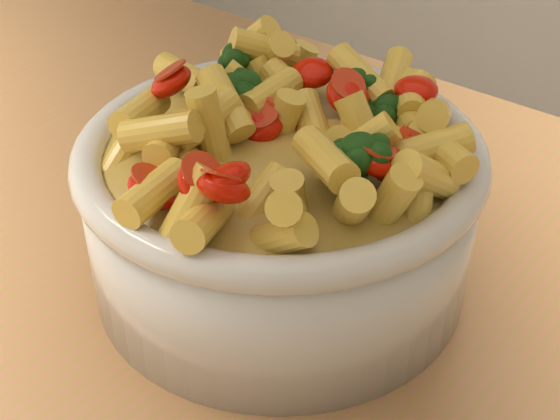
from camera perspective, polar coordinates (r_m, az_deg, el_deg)
The scene contains 3 objects.
table at distance 0.67m, azimuth -8.78°, elevation -9.76°, with size 1.20×0.80×0.90m.
serving_bowl at distance 0.54m, azimuth 0.00°, elevation 0.13°, with size 0.27×0.27×0.12m.
pasta_salad at distance 0.50m, azimuth 0.00°, elevation 6.95°, with size 0.22×0.22×0.05m.
Camera 1 is at (0.37, -0.30, 1.27)m, focal length 50.00 mm.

